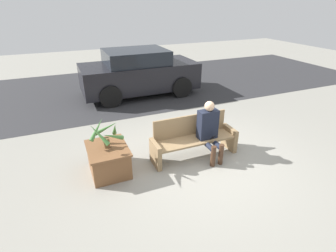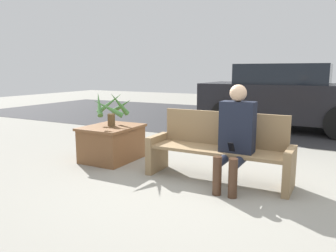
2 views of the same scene
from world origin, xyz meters
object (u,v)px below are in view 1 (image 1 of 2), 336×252
object	(u,v)px
planter_box	(108,159)
potted_plant	(106,133)
parked_car	(139,73)
bench	(193,138)
person_seated	(209,128)

from	to	relation	value
planter_box	potted_plant	bearing A→B (deg)	12.15
parked_car	potted_plant	bearing A→B (deg)	-114.46
bench	parked_car	size ratio (longest dim) A/B	0.47
bench	planter_box	world-z (taller)	bench
bench	potted_plant	size ratio (longest dim) A/B	2.87
person_seated	potted_plant	bearing A→B (deg)	172.45
bench	planter_box	xyz separation A→B (m)	(-1.83, 0.09, -0.12)
planter_box	parked_car	bearing A→B (deg)	65.43
person_seated	planter_box	distance (m)	2.15
parked_car	person_seated	bearing A→B (deg)	-88.59
parked_car	planter_box	bearing A→B (deg)	-114.57
person_seated	parked_car	xyz separation A→B (m)	(-0.11, 4.61, 0.11)
bench	potted_plant	bearing A→B (deg)	177.09
potted_plant	parked_car	xyz separation A→B (m)	(1.97, 4.33, -0.07)
potted_plant	parked_car	size ratio (longest dim) A/B	0.16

